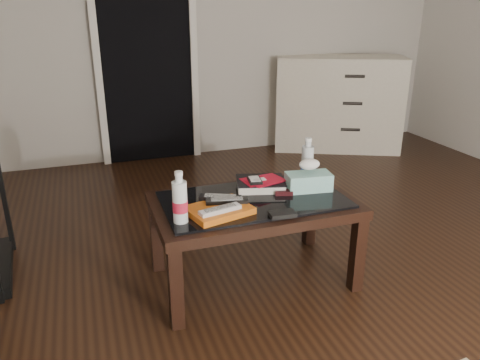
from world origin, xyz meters
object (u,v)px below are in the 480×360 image
object	(u,v)px
textbook	(260,184)
water_bottle_left	(180,197)
coffee_table	(253,210)
dresser	(338,103)
water_bottle_right	(307,159)
tissue_box	(308,182)

from	to	relation	value
textbook	water_bottle_left	size ratio (longest dim) A/B	1.05
water_bottle_left	textbook	bearing A→B (deg)	28.42
textbook	water_bottle_left	world-z (taller)	water_bottle_left
coffee_table	textbook	world-z (taller)	textbook
coffee_table	textbook	xyz separation A→B (m)	(0.08, 0.12, 0.09)
coffee_table	dresser	xyz separation A→B (m)	(1.64, 2.00, 0.05)
water_bottle_right	water_bottle_left	bearing A→B (deg)	-158.83
water_bottle_right	tissue_box	bearing A→B (deg)	-113.29
coffee_table	textbook	distance (m)	0.17
textbook	water_bottle_right	size ratio (longest dim) A/B	1.05
coffee_table	water_bottle_left	world-z (taller)	water_bottle_left
water_bottle_left	tissue_box	size ratio (longest dim) A/B	1.03
water_bottle_right	tissue_box	xyz separation A→B (m)	(-0.06, -0.14, -0.07)
coffee_table	water_bottle_left	size ratio (longest dim) A/B	4.20
dresser	textbook	bearing A→B (deg)	-104.97
coffee_table	dresser	size ratio (longest dim) A/B	0.77
water_bottle_left	water_bottle_right	distance (m)	0.83
water_bottle_left	tissue_box	distance (m)	0.73
dresser	textbook	distance (m)	2.44
textbook	tissue_box	bearing A→B (deg)	-8.76
water_bottle_left	tissue_box	xyz separation A→B (m)	(0.71, 0.16, -0.07)
tissue_box	water_bottle_right	bearing A→B (deg)	74.17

